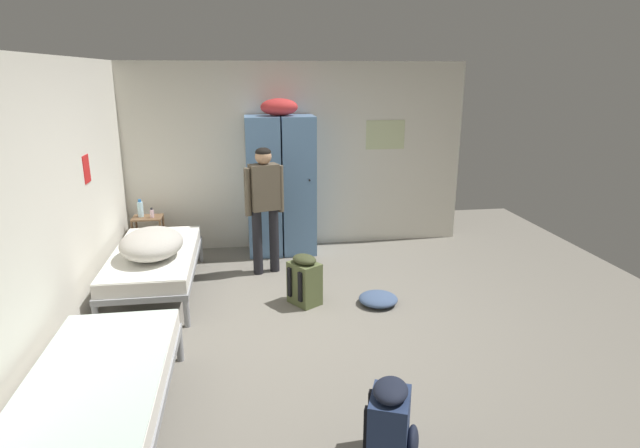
{
  "coord_description": "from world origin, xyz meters",
  "views": [
    {
      "loc": [
        -0.72,
        -4.61,
        2.39
      ],
      "look_at": [
        0.0,
        0.25,
        0.95
      ],
      "focal_mm": 29.11,
      "sensor_mm": 36.0,
      "label": 1
    }
  ],
  "objects": [
    {
      "name": "ground_plane",
      "position": [
        0.0,
        0.0,
        0.0
      ],
      "size": [
        7.89,
        7.89,
        0.0
      ],
      "primitive_type": "plane",
      "color": "slate"
    },
    {
      "name": "room_backdrop",
      "position": [
        -1.19,
        1.22,
        1.27
      ],
      "size": [
        4.72,
        4.99,
        2.53
      ],
      "color": "silver",
      "rests_on": "ground_plane"
    },
    {
      "name": "locker_bank",
      "position": [
        -0.24,
        2.19,
        0.97
      ],
      "size": [
        0.9,
        0.55,
        2.07
      ],
      "color": "#5B84B2",
      "rests_on": "ground_plane"
    },
    {
      "name": "shelf_unit",
      "position": [
        -2.0,
        2.19,
        0.35
      ],
      "size": [
        0.38,
        0.3,
        0.57
      ],
      "color": "brown",
      "rests_on": "ground_plane"
    },
    {
      "name": "bed_left_front",
      "position": [
        -1.75,
        -1.43,
        0.38
      ],
      "size": [
        0.9,
        1.9,
        0.49
      ],
      "color": "gray",
      "rests_on": "ground_plane"
    },
    {
      "name": "bed_left_rear",
      "position": [
        -1.75,
        1.04,
        0.38
      ],
      "size": [
        0.9,
        1.9,
        0.49
      ],
      "color": "gray",
      "rests_on": "ground_plane"
    },
    {
      "name": "bedding_heap",
      "position": [
        -1.72,
        0.82,
        0.64
      ],
      "size": [
        0.65,
        0.84,
        0.3
      ],
      "color": "#B7B2A8",
      "rests_on": "bed_left_rear"
    },
    {
      "name": "person_traveler",
      "position": [
        -0.49,
        1.45,
        0.93
      ],
      "size": [
        0.47,
        0.28,
        1.55
      ],
      "color": "black",
      "rests_on": "ground_plane"
    },
    {
      "name": "water_bottle",
      "position": [
        -2.08,
        2.21,
        0.68
      ],
      "size": [
        0.07,
        0.07,
        0.23
      ],
      "color": "#B2DBEA",
      "rests_on": "shelf_unit"
    },
    {
      "name": "lotion_bottle",
      "position": [
        -1.93,
        2.15,
        0.63
      ],
      "size": [
        0.05,
        0.05,
        0.13
      ],
      "color": "beige",
      "rests_on": "shelf_unit"
    },
    {
      "name": "backpack_olive",
      "position": [
        -0.12,
        0.48,
        0.26
      ],
      "size": [
        0.41,
        0.4,
        0.55
      ],
      "color": "#566038",
      "rests_on": "ground_plane"
    },
    {
      "name": "backpack_navy",
      "position": [
        0.13,
        -1.92,
        0.26
      ],
      "size": [
        0.4,
        0.39,
        0.55
      ],
      "color": "navy",
      "rests_on": "ground_plane"
    },
    {
      "name": "clothes_pile_denim",
      "position": [
        0.64,
        0.34,
        0.06
      ],
      "size": [
        0.42,
        0.42,
        0.12
      ],
      "color": "#42567A",
      "rests_on": "ground_plane"
    }
  ]
}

